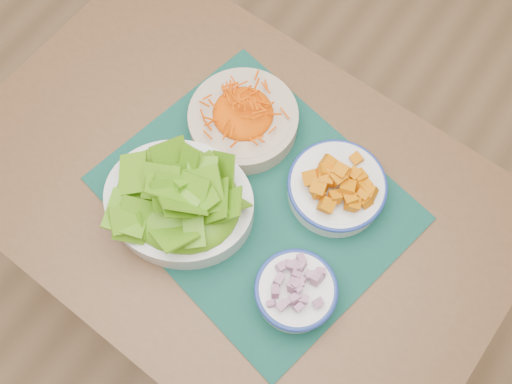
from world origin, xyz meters
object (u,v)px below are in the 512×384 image
onion_bowl (296,290)px  placemat (256,198)px  table (235,210)px  carrot_bowl (243,117)px  lettuce_bowl (179,199)px  squash_bowl (338,184)px

onion_bowl → placemat: bearing=145.2°
placemat → table: bearing=-154.6°
carrot_bowl → onion_bowl: (0.27, -0.23, -0.00)m
table → lettuce_bowl: lettuce_bowl is taller
onion_bowl → carrot_bowl: bearing=140.3°
placemat → squash_bowl: size_ratio=2.34×
table → onion_bowl: (0.21, -0.10, 0.15)m
carrot_bowl → squash_bowl: squash_bowl is taller
placemat → onion_bowl: bearing=-23.4°
squash_bowl → onion_bowl: squash_bowl is taller
placemat → onion_bowl: 0.20m
lettuce_bowl → squash_bowl: bearing=22.5°
squash_bowl → onion_bowl: bearing=-77.8°
table → onion_bowl: onion_bowl is taller
squash_bowl → onion_bowl: (0.04, -0.21, -0.01)m
table → placemat: bearing=16.3°
squash_bowl → lettuce_bowl: (-0.22, -0.19, 0.01)m
placemat → lettuce_bowl: 0.15m
squash_bowl → lettuce_bowl: size_ratio=0.67×
lettuce_bowl → onion_bowl: size_ratio=2.05×
carrot_bowl → lettuce_bowl: 0.21m
placemat → onion_bowl: size_ratio=3.24×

